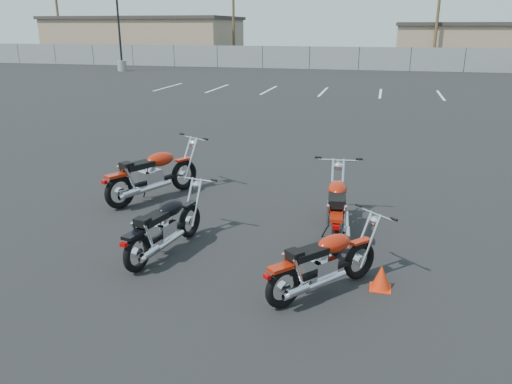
% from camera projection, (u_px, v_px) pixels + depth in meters
% --- Properties ---
extents(ground, '(120.00, 120.00, 0.00)m').
position_uv_depth(ground, '(235.00, 240.00, 8.21)').
color(ground, black).
rests_on(ground, ground).
extents(motorcycle_front_red, '(1.50, 2.22, 1.13)m').
position_uv_depth(motorcycle_front_red, '(153.00, 174.00, 10.01)').
color(motorcycle_front_red, black).
rests_on(motorcycle_front_red, ground).
extents(motorcycle_second_black, '(0.83, 1.99, 0.98)m').
position_uv_depth(motorcycle_second_black, '(165.00, 226.00, 7.60)').
color(motorcycle_second_black, black).
rests_on(motorcycle_second_black, ground).
extents(motorcycle_third_red, '(0.86, 2.23, 1.09)m').
position_uv_depth(motorcycle_third_red, '(337.00, 208.00, 8.21)').
color(motorcycle_third_red, black).
rests_on(motorcycle_third_red, ground).
extents(motorcycle_rear_red, '(1.54, 1.69, 0.94)m').
position_uv_depth(motorcycle_rear_red, '(324.00, 263.00, 6.45)').
color(motorcycle_rear_red, black).
rests_on(motorcycle_rear_red, ground).
extents(training_cone_near, '(0.23, 0.23, 0.27)m').
position_uv_depth(training_cone_near, '(343.00, 237.00, 7.99)').
color(training_cone_near, red).
rests_on(training_cone_near, ground).
extents(training_cone_far, '(0.28, 0.28, 0.34)m').
position_uv_depth(training_cone_far, '(381.00, 277.00, 6.63)').
color(training_cone_far, red).
rests_on(training_cone_far, ground).
extents(light_pole_west, '(0.80, 0.70, 9.45)m').
position_uv_depth(light_pole_west, '(120.00, 39.00, 38.61)').
color(light_pole_west, gray).
rests_on(light_pole_west, ground).
extents(chainlink_fence, '(80.06, 0.06, 1.80)m').
position_uv_depth(chainlink_fence, '(359.00, 58.00, 40.12)').
color(chainlink_fence, slate).
rests_on(chainlink_fence, ground).
extents(tan_building_west, '(18.40, 10.40, 4.30)m').
position_uv_depth(tan_building_west, '(146.00, 39.00, 51.31)').
color(tan_building_west, '#9C8364').
rests_on(tan_building_west, ground).
extents(tan_building_east, '(14.40, 9.40, 3.70)m').
position_uv_depth(tan_building_east, '(476.00, 44.00, 45.75)').
color(tan_building_east, '#9C8364').
rests_on(tan_building_east, ground).
extents(utility_pole_a, '(1.80, 0.24, 9.00)m').
position_uv_depth(utility_pole_a, '(57.00, 12.00, 49.63)').
color(utility_pole_a, '#4D3A23').
rests_on(utility_pole_a, ground).
extents(utility_pole_b, '(1.80, 0.24, 9.00)m').
position_uv_depth(utility_pole_b, '(233.00, 11.00, 46.33)').
color(utility_pole_b, '#4D3A23').
rests_on(utility_pole_b, ground).
extents(utility_pole_c, '(1.80, 0.24, 9.00)m').
position_uv_depth(utility_pole_c, '(438.00, 9.00, 41.20)').
color(utility_pole_c, '#4D3A23').
rests_on(utility_pole_c, ground).
extents(parking_line_stripes, '(15.12, 4.00, 0.01)m').
position_uv_depth(parking_line_stripes, '(296.00, 91.00, 27.19)').
color(parking_line_stripes, silver).
rests_on(parking_line_stripes, ground).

